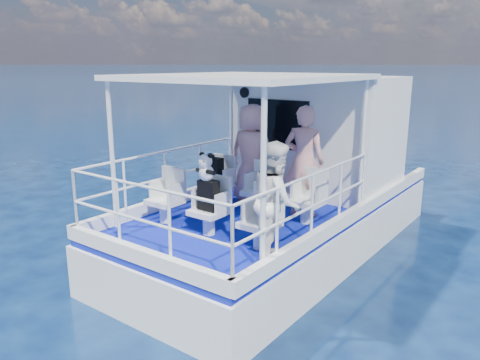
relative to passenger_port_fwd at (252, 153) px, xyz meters
name	(u,v)px	position (x,y,z in m)	size (l,w,h in m)	color
ground	(252,265)	(0.49, -0.67, -1.78)	(2000.00, 2000.00, 0.00)	#071635
hull	(283,247)	(0.49, 0.33, -1.78)	(3.00, 7.00, 1.60)	white
deck	(284,204)	(0.49, 0.33, -0.93)	(2.90, 6.90, 0.10)	navy
cabin	(319,133)	(0.49, 1.63, 0.22)	(2.85, 2.00, 2.20)	white
canopy	(245,77)	(0.49, -0.87, 1.36)	(3.00, 3.20, 0.08)	white
canopy_posts	(243,152)	(0.49, -0.92, 0.22)	(2.77, 2.97, 2.20)	white
railings	(231,194)	(0.49, -1.24, -0.38)	(2.84, 3.59, 1.00)	white
seat_port_fwd	(218,193)	(-0.41, -0.47, -0.69)	(0.48, 0.46, 0.38)	silver
seat_center_fwd	(259,201)	(0.49, -0.47, -0.69)	(0.48, 0.46, 0.38)	silver
seat_stbd_fwd	(306,211)	(1.39, -0.47, -0.69)	(0.48, 0.46, 0.38)	silver
seat_port_aft	(165,210)	(-0.41, -1.77, -0.69)	(0.48, 0.46, 0.38)	silver
seat_center_aft	(209,222)	(0.49, -1.77, -0.69)	(0.48, 0.46, 0.38)	silver
seat_stbd_aft	(260,235)	(1.39, -1.77, -0.69)	(0.48, 0.46, 0.38)	silver
passenger_port_fwd	(252,153)	(0.00, 0.00, 0.00)	(0.66, 0.47, 1.76)	#E09A91
passenger_stbd_fwd	(304,161)	(1.14, -0.15, 0.02)	(0.66, 0.43, 1.81)	tan
passenger_stbd_aft	(276,201)	(1.72, -1.90, -0.12)	(0.74, 0.58, 1.52)	white
backpack_port	(213,170)	(-0.45, -0.54, -0.27)	(0.35, 0.20, 0.46)	black
backpack_center	(209,195)	(0.51, -1.78, -0.28)	(0.29, 0.17, 0.44)	black
compact_camera	(212,156)	(-0.47, -0.55, -0.02)	(0.09, 0.06, 0.06)	black
panda	(206,167)	(0.49, -1.81, 0.14)	(0.26, 0.22, 0.40)	silver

